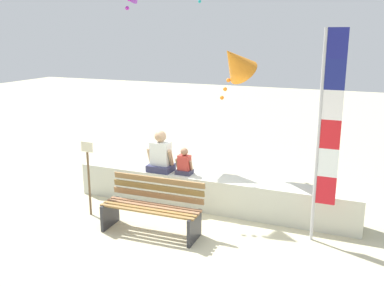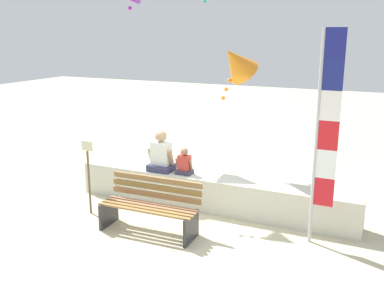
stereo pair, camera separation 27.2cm
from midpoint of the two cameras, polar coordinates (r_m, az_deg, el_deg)
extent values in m
plane|color=#C3BB97|center=(7.64, -0.96, -10.85)|extent=(40.00, 40.00, 0.00)
cube|color=beige|center=(8.29, 1.54, -6.42)|extent=(5.40, 0.54, 0.63)
cube|color=olive|center=(7.16, -7.16, -8.81)|extent=(1.67, 0.11, 0.03)
cube|color=olive|center=(7.25, -6.74, -8.50)|extent=(1.67, 0.11, 0.03)
cube|color=#956946|center=(7.34, -6.33, -8.19)|extent=(1.67, 0.11, 0.03)
cube|color=#8D5E3F|center=(7.44, -5.92, -7.88)|extent=(1.67, 0.11, 0.03)
cube|color=#956C44|center=(7.48, -5.57, -6.75)|extent=(1.67, 0.09, 0.10)
cube|color=olive|center=(7.45, -5.52, -5.76)|extent=(1.67, 0.09, 0.10)
cube|color=olive|center=(7.43, -5.46, -4.76)|extent=(1.67, 0.09, 0.10)
cube|color=#2D2D33|center=(7.75, -11.63, -8.96)|extent=(0.06, 0.53, 0.45)
cube|color=#2D2D33|center=(7.09, -0.81, -10.95)|extent=(0.06, 0.53, 0.45)
cube|color=#313356|center=(8.53, -4.98, -3.15)|extent=(0.47, 0.38, 0.13)
cube|color=white|center=(8.45, -5.02, -1.29)|extent=(0.36, 0.23, 0.45)
cylinder|color=tan|center=(8.55, -6.41, -1.51)|extent=(0.07, 0.18, 0.33)
cylinder|color=tan|center=(8.34, -3.72, -1.84)|extent=(0.07, 0.18, 0.33)
sphere|color=tan|center=(8.36, -5.07, 0.93)|extent=(0.22, 0.22, 0.22)
cube|color=#36344B|center=(8.33, -1.94, -3.71)|extent=(0.30, 0.25, 0.08)
cube|color=#CB3E35|center=(8.27, -1.95, -2.50)|extent=(0.23, 0.15, 0.29)
cylinder|color=#9D6E50|center=(8.33, -2.88, -2.64)|extent=(0.05, 0.11, 0.21)
cylinder|color=#9D6E50|center=(8.21, -1.08, -2.86)|extent=(0.05, 0.11, 0.21)
sphere|color=#9D6E50|center=(8.21, -1.96, -1.07)|extent=(0.14, 0.14, 0.14)
cylinder|color=#B7B7BC|center=(6.90, 15.01, 0.47)|extent=(0.05, 0.05, 3.32)
cube|color=red|center=(7.10, 15.97, -5.90)|extent=(0.29, 0.02, 0.45)
cube|color=white|center=(6.97, 16.22, -2.45)|extent=(0.29, 0.02, 0.45)
cube|color=red|center=(6.85, 16.48, 1.13)|extent=(0.29, 0.02, 0.45)
cube|color=white|center=(6.77, 16.74, 4.80)|extent=(0.29, 0.02, 0.45)
cube|color=navy|center=(6.72, 17.01, 8.55)|extent=(0.29, 0.02, 0.45)
cube|color=navy|center=(6.69, 17.30, 12.35)|extent=(0.29, 0.02, 0.45)
sphere|color=purple|center=(9.49, -9.28, 16.99)|extent=(0.08, 0.08, 0.08)
sphere|color=teal|center=(11.52, 0.29, 18.00)|extent=(0.08, 0.08, 0.08)
cone|color=orange|center=(8.28, 4.71, 10.55)|extent=(0.96, 1.03, 0.84)
sphere|color=orange|center=(8.37, 4.27, 9.37)|extent=(0.08, 0.08, 0.08)
sphere|color=orange|center=(8.47, 3.84, 8.21)|extent=(0.08, 0.08, 0.08)
sphere|color=orange|center=(8.57, 3.42, 7.07)|extent=(0.08, 0.08, 0.08)
sphere|color=orange|center=(8.68, 3.01, 5.96)|extent=(0.08, 0.08, 0.08)
cylinder|color=brown|center=(8.17, -14.17, -5.12)|extent=(0.04, 0.04, 1.18)
cube|color=beige|center=(7.97, -14.46, -0.42)|extent=(0.24, 0.03, 0.18)
camera|label=1|loc=(0.14, -90.96, -0.24)|focal=41.00mm
camera|label=2|loc=(0.14, 89.04, 0.24)|focal=41.00mm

